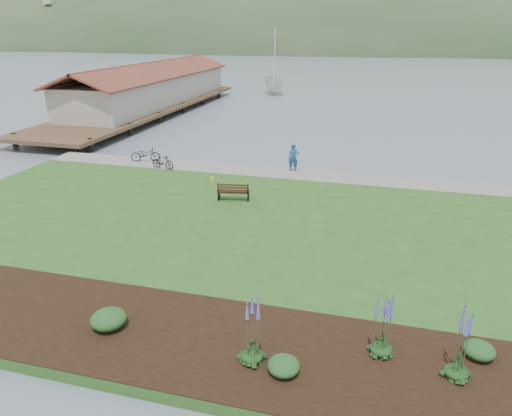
{
  "coord_description": "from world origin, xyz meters",
  "views": [
    {
      "loc": [
        4.67,
        -20.04,
        8.95
      ],
      "look_at": [
        -0.26,
        -1.42,
        1.3
      ],
      "focal_mm": 32.0,
      "sensor_mm": 36.0,
      "label": 1
    }
  ],
  "objects_px": {
    "bicycle_a": "(145,154)",
    "park_bench": "(233,191)",
    "person": "(293,156)",
    "sailboat": "(274,94)"
  },
  "relations": [
    {
      "from": "bicycle_a",
      "to": "park_bench",
      "type": "bearing_deg",
      "value": -143.98
    },
    {
      "from": "person",
      "to": "sailboat",
      "type": "xyz_separation_m",
      "value": [
        -9.79,
        38.0,
        -1.43
      ]
    },
    {
      "from": "park_bench",
      "to": "person",
      "type": "distance_m",
      "value": 6.35
    },
    {
      "from": "bicycle_a",
      "to": "sailboat",
      "type": "xyz_separation_m",
      "value": [
        0.37,
        38.3,
        -0.91
      ]
    },
    {
      "from": "sailboat",
      "to": "bicycle_a",
      "type": "bearing_deg",
      "value": -110.32
    },
    {
      "from": "bicycle_a",
      "to": "sailboat",
      "type": "bearing_deg",
      "value": -19.44
    },
    {
      "from": "person",
      "to": "sailboat",
      "type": "distance_m",
      "value": 39.26
    },
    {
      "from": "park_bench",
      "to": "sailboat",
      "type": "bearing_deg",
      "value": 89.38
    },
    {
      "from": "person",
      "to": "bicycle_a",
      "type": "bearing_deg",
      "value": 174.0
    },
    {
      "from": "park_bench",
      "to": "sailboat",
      "type": "relative_size",
      "value": 0.06
    }
  ]
}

